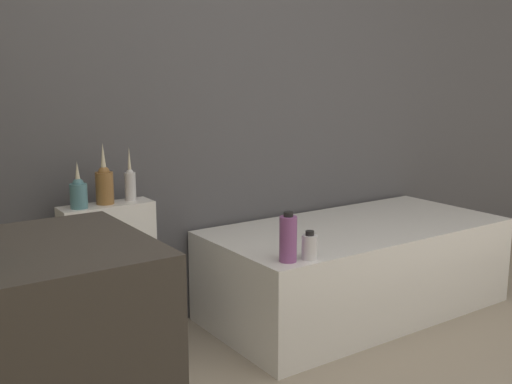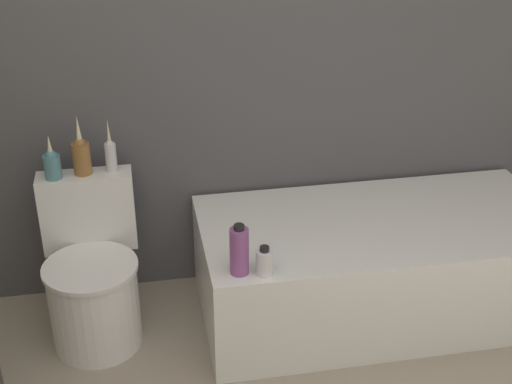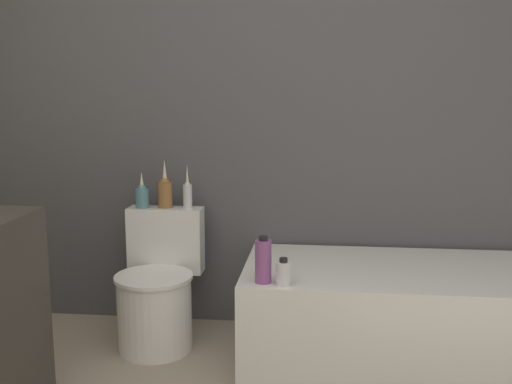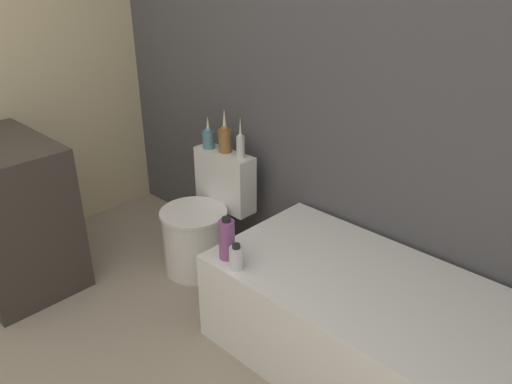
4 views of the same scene
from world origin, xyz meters
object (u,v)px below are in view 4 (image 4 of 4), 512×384
object	(u,v)px
bathtub	(382,334)
toilet	(203,225)
vase_silver	(225,138)
shampoo_bottle_short	(236,257)
shampoo_bottle_tall	(227,239)
vase_gold	(208,137)
vase_bronze	(240,144)

from	to	relation	value
bathtub	toilet	world-z (taller)	toilet
vase_silver	shampoo_bottle_short	world-z (taller)	vase_silver
vase_silver	shampoo_bottle_tall	bearing A→B (deg)	-42.78
vase_silver	shampoo_bottle_tall	distance (m)	0.85
vase_gold	vase_bronze	world-z (taller)	vase_bronze
bathtub	vase_bronze	size ratio (longest dim) A/B	6.72
bathtub	shampoo_bottle_short	size ratio (longest dim) A/B	12.79
bathtub	shampoo_bottle_tall	distance (m)	0.84
vase_gold	shampoo_bottle_tall	bearing A→B (deg)	-36.29
vase_bronze	bathtub	bearing A→B (deg)	-12.72
bathtub	vase_gold	world-z (taller)	vase_gold
toilet	vase_bronze	distance (m)	0.57
bathtub	vase_gold	bearing A→B (deg)	170.71
bathtub	shampoo_bottle_short	bearing A→B (deg)	-151.41
toilet	vase_silver	world-z (taller)	vase_silver
vase_silver	shampoo_bottle_short	distance (m)	0.95
vase_bronze	shampoo_bottle_tall	world-z (taller)	vase_bronze
vase_gold	vase_bronze	size ratio (longest dim) A/B	0.83
shampoo_bottle_tall	toilet	bearing A→B (deg)	149.84
toilet	vase_gold	world-z (taller)	vase_gold
vase_silver	toilet	bearing A→B (deg)	-90.00
bathtub	toilet	distance (m)	1.31
vase_bronze	shampoo_bottle_short	world-z (taller)	vase_bronze
shampoo_bottle_short	toilet	bearing A→B (deg)	151.40
bathtub	shampoo_bottle_tall	size ratio (longest dim) A/B	7.48
vase_silver	vase_gold	bearing A→B (deg)	-169.39
vase_gold	shampoo_bottle_tall	distance (m)	0.93
bathtub	vase_silver	distance (m)	1.45
vase_gold	bathtub	bearing A→B (deg)	-9.29
vase_bronze	shampoo_bottle_short	size ratio (longest dim) A/B	1.90
shampoo_bottle_tall	shampoo_bottle_short	size ratio (longest dim) A/B	1.71
toilet	vase_gold	bearing A→B (deg)	124.18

